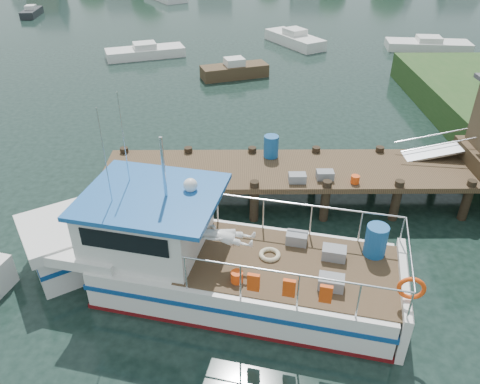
{
  "coord_description": "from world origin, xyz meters",
  "views": [
    {
      "loc": [
        -1.1,
        -15.05,
        9.75
      ],
      "look_at": [
        -1.0,
        -1.5,
        1.3
      ],
      "focal_mm": 35.0,
      "sensor_mm": 36.0,
      "label": 1
    }
  ],
  "objects_px": {
    "moored_e": "(32,12)",
    "moored_a": "(145,52)",
    "moored_rowboat": "(234,70)",
    "moored_c": "(428,45)",
    "dock": "(448,147)",
    "moored_b": "(294,39)",
    "lobster_boat": "(198,257)"
  },
  "relations": [
    {
      "from": "moored_e",
      "to": "moored_a",
      "type": "bearing_deg",
      "value": -61.28
    },
    {
      "from": "moored_rowboat",
      "to": "moored_e",
      "type": "relative_size",
      "value": 1.17
    },
    {
      "from": "moored_a",
      "to": "moored_c",
      "type": "bearing_deg",
      "value": 6.42
    },
    {
      "from": "dock",
      "to": "moored_a",
      "type": "bearing_deg",
      "value": 126.35
    },
    {
      "from": "dock",
      "to": "moored_c",
      "type": "bearing_deg",
      "value": 71.51
    },
    {
      "from": "dock",
      "to": "moored_a",
      "type": "height_order",
      "value": "dock"
    },
    {
      "from": "dock",
      "to": "moored_a",
      "type": "relative_size",
      "value": 2.8
    },
    {
      "from": "dock",
      "to": "moored_rowboat",
      "type": "xyz_separation_m",
      "value": [
        -7.75,
        14.74,
        -1.78
      ]
    },
    {
      "from": "moored_rowboat",
      "to": "moored_a",
      "type": "height_order",
      "value": "moored_rowboat"
    },
    {
      "from": "moored_b",
      "to": "moored_e",
      "type": "relative_size",
      "value": 1.52
    },
    {
      "from": "moored_rowboat",
      "to": "moored_c",
      "type": "bearing_deg",
      "value": 35.41
    },
    {
      "from": "moored_rowboat",
      "to": "moored_a",
      "type": "distance_m",
      "value": 8.05
    },
    {
      "from": "dock",
      "to": "moored_e",
      "type": "distance_m",
      "value": 43.95
    },
    {
      "from": "lobster_boat",
      "to": "moored_rowboat",
      "type": "relative_size",
      "value": 2.59
    },
    {
      "from": "lobster_boat",
      "to": "dock",
      "type": "bearing_deg",
      "value": 41.41
    },
    {
      "from": "moored_a",
      "to": "moored_rowboat",
      "type": "bearing_deg",
      "value": -34.27
    },
    {
      "from": "moored_rowboat",
      "to": "moored_b",
      "type": "xyz_separation_m",
      "value": [
        4.74,
        8.05,
        0.0
      ]
    },
    {
      "from": "moored_b",
      "to": "moored_e",
      "type": "height_order",
      "value": "moored_b"
    },
    {
      "from": "lobster_boat",
      "to": "moored_b",
      "type": "relative_size",
      "value": 2.0
    },
    {
      "from": "lobster_boat",
      "to": "moored_e",
      "type": "xyz_separation_m",
      "value": [
        -19.2,
        38.5,
        -0.64
      ]
    },
    {
      "from": "moored_c",
      "to": "moored_a",
      "type": "bearing_deg",
      "value": -158.64
    },
    {
      "from": "dock",
      "to": "moored_b",
      "type": "xyz_separation_m",
      "value": [
        -3.01,
        22.79,
        -1.78
      ]
    },
    {
      "from": "lobster_boat",
      "to": "moored_rowboat",
      "type": "xyz_separation_m",
      "value": [
        0.99,
        19.36,
        -0.56
      ]
    },
    {
      "from": "moored_c",
      "to": "moored_b",
      "type": "bearing_deg",
      "value": -171.94
    },
    {
      "from": "moored_a",
      "to": "moored_e",
      "type": "height_order",
      "value": "moored_e"
    },
    {
      "from": "moored_a",
      "to": "moored_e",
      "type": "bearing_deg",
      "value": 134.74
    },
    {
      "from": "moored_rowboat",
      "to": "moored_a",
      "type": "bearing_deg",
      "value": 155.91
    },
    {
      "from": "moored_b",
      "to": "moored_c",
      "type": "distance_m",
      "value": 10.25
    },
    {
      "from": "moored_a",
      "to": "moored_c",
      "type": "xyz_separation_m",
      "value": [
        21.43,
        1.89,
        -0.02
      ]
    },
    {
      "from": "dock",
      "to": "moored_c",
      "type": "distance_m",
      "value": 22.56
    },
    {
      "from": "moored_a",
      "to": "lobster_boat",
      "type": "bearing_deg",
      "value": -75.65
    },
    {
      "from": "dock",
      "to": "lobster_boat",
      "type": "height_order",
      "value": "lobster_boat"
    }
  ]
}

